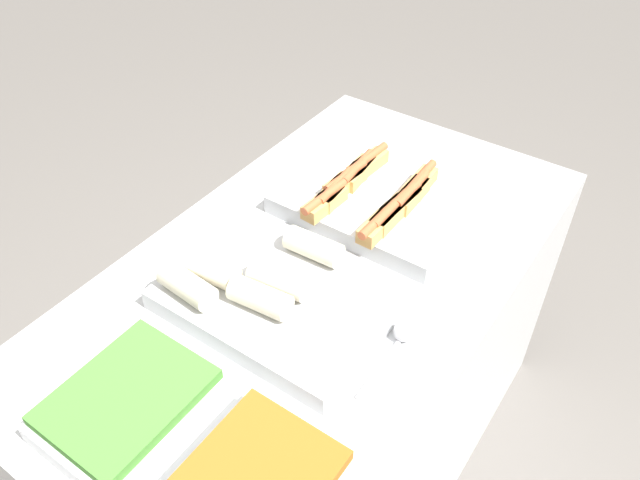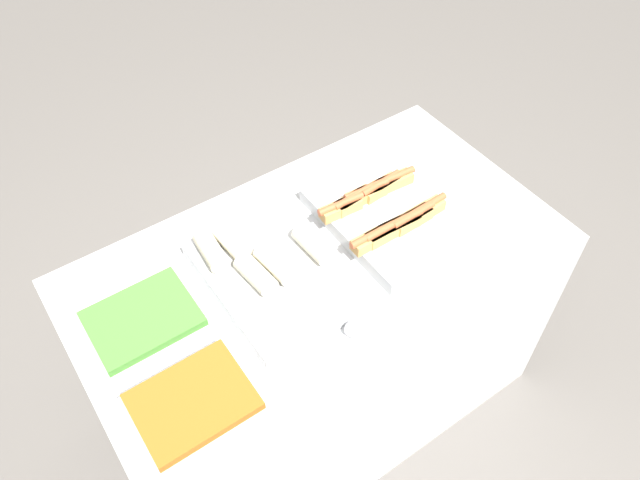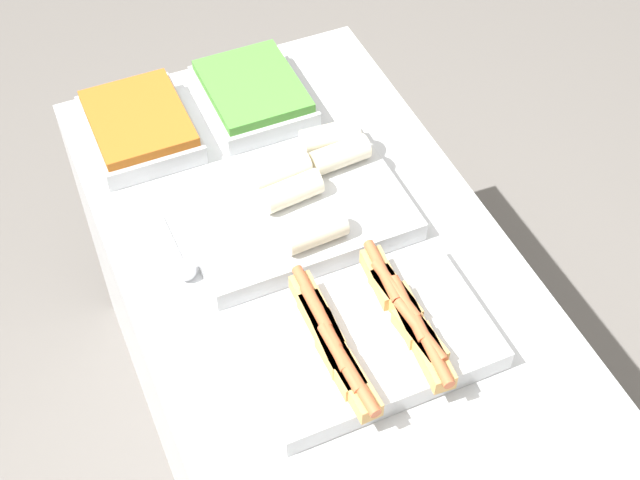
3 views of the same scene
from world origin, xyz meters
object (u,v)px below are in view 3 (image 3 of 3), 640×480
object	(u,v)px
serving_spoon_near	(184,266)
tray_wraps	(296,202)
tray_side_back	(253,94)
tray_side_front	(139,126)
tray_hotdogs	(369,338)

from	to	relation	value
serving_spoon_near	tray_wraps	bearing A→B (deg)	101.89
tray_side_back	serving_spoon_near	world-z (taller)	tray_side_back
tray_wraps	tray_side_front	world-z (taller)	tray_wraps
tray_hotdogs	tray_side_back	xyz separation A→B (m)	(-0.76, 0.05, -0.00)
tray_side_back	serving_spoon_near	distance (m)	0.54
tray_hotdogs	tray_side_front	distance (m)	0.80
tray_wraps	tray_side_back	xyz separation A→B (m)	(-0.38, 0.04, -0.00)
tray_wraps	tray_side_front	distance (m)	0.45
tray_hotdogs	serving_spoon_near	bearing A→B (deg)	-140.85
tray_wraps	serving_spoon_near	xyz separation A→B (m)	(0.06, -0.28, -0.02)
tray_wraps	tray_side_front	xyz separation A→B (m)	(-0.38, -0.25, -0.00)
tray_hotdogs	serving_spoon_near	size ratio (longest dim) A/B	2.26
tray_hotdogs	tray_side_back	size ratio (longest dim) A/B	1.56
tray_wraps	serving_spoon_near	size ratio (longest dim) A/B	2.31
tray_side_back	serving_spoon_near	size ratio (longest dim) A/B	1.45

